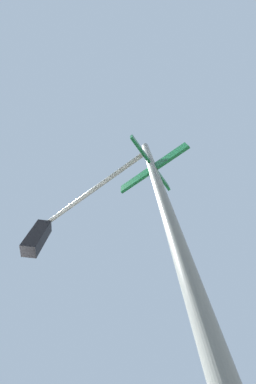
# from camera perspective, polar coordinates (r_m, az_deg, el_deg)

# --- Properties ---
(traffic_signal_near) EXTENTS (2.52, 2.51, 5.59)m
(traffic_signal_near) POSITION_cam_1_polar(r_m,az_deg,el_deg) (2.85, -13.49, -9.74)
(traffic_signal_near) COLOR slate
(traffic_signal_near) RESTS_ON ground_plane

